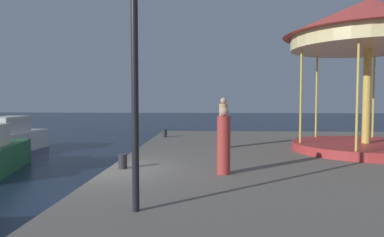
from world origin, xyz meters
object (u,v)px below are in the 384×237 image
object	(u,v)px
motorboat_white	(8,139)
bollard_center	(165,133)
carousel	(368,38)
lamp_post_mid_promenade	(135,44)
bollard_north	(123,161)
person_far_corner	(224,143)
person_near_carousel	(223,124)

from	to	relation	value
motorboat_white	bollard_center	world-z (taller)	motorboat_white
carousel	lamp_post_mid_promenade	xyz separation A→B (m)	(-6.98, -7.20, -1.29)
motorboat_white	bollard_north	xyz separation A→B (m)	(7.85, -7.60, 0.31)
lamp_post_mid_promenade	bollard_north	distance (m)	4.59
carousel	lamp_post_mid_promenade	bearing A→B (deg)	-134.10
bollard_center	carousel	bearing A→B (deg)	-28.52
bollard_north	motorboat_white	bearing A→B (deg)	135.93
carousel	person_far_corner	xyz separation A→B (m)	(-5.37, -4.17, -3.32)
lamp_post_mid_promenade	person_far_corner	distance (m)	3.98
lamp_post_mid_promenade	person_far_corner	bearing A→B (deg)	62.00
lamp_post_mid_promenade	motorboat_white	bearing A→B (deg)	128.81
lamp_post_mid_promenade	bollard_center	size ratio (longest dim) A/B	10.29
motorboat_white	lamp_post_mid_promenade	xyz separation A→B (m)	(8.99, -11.18, 2.94)
bollard_north	person_far_corner	bearing A→B (deg)	-11.41
motorboat_white	person_far_corner	bearing A→B (deg)	-37.56
lamp_post_mid_promenade	bollard_north	xyz separation A→B (m)	(-1.14, 3.58, -2.63)
motorboat_white	bollard_north	size ratio (longest dim) A/B	12.38
bollard_north	person_near_carousel	world-z (taller)	person_near_carousel
person_near_carousel	person_far_corner	world-z (taller)	person_near_carousel
carousel	bollard_north	bearing A→B (deg)	-155.98
motorboat_white	person_far_corner	size ratio (longest dim) A/B	2.88
bollard_center	bollard_north	bearing A→B (deg)	-90.78
motorboat_white	bollard_north	bearing A→B (deg)	-44.07
carousel	lamp_post_mid_promenade	size ratio (longest dim) A/B	1.47
person_far_corner	lamp_post_mid_promenade	bearing A→B (deg)	-118.00
bollard_north	person_far_corner	size ratio (longest dim) A/B	0.23
person_near_carousel	bollard_center	bearing A→B (deg)	126.78
motorboat_white	person_near_carousel	distance (m)	11.34
motorboat_white	bollard_center	size ratio (longest dim) A/B	12.38
carousel	bollard_north	size ratio (longest dim) A/B	15.10
bollard_center	person_far_corner	size ratio (longest dim) A/B	0.23
carousel	bollard_center	bearing A→B (deg)	151.48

